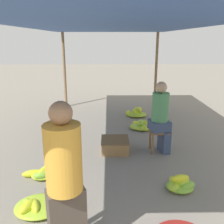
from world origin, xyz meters
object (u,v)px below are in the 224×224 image
object	(u,v)px
vendor_foreground	(65,181)
stool	(159,134)
banana_pile_left_0	(44,173)
banana_pile_right_0	(180,184)
banana_pile_right_2	(136,113)
banana_pile_right_1	(143,125)
vendor_seated	(161,116)
crate_near	(115,145)
banana_pile_left_1	(36,206)

from	to	relation	value
vendor_foreground	stool	bearing A→B (deg)	60.10
banana_pile_left_0	banana_pile_right_0	xyz separation A→B (m)	(1.99, -0.34, -0.00)
banana_pile_right_0	banana_pile_right_2	bearing A→B (deg)	93.90
stool	banana_pile_right_1	distance (m)	1.31
vendor_seated	banana_pile_right_2	bearing A→B (deg)	94.89
banana_pile_right_1	crate_near	size ratio (longest dim) A/B	1.18
vendor_seated	stool	bearing A→B (deg)	167.85
stool	crate_near	size ratio (longest dim) A/B	0.82
banana_pile_right_0	banana_pile_left_0	bearing A→B (deg)	170.34
vendor_foreground	banana_pile_right_2	bearing A→B (deg)	75.77
banana_pile_left_1	banana_pile_right_0	world-z (taller)	banana_pile_right_0
stool	crate_near	distance (m)	0.84
banana_pile_right_0	banana_pile_right_2	xyz separation A→B (m)	(-0.24, 3.50, 0.01)
banana_pile_right_0	banana_pile_right_1	xyz separation A→B (m)	(-0.18, 2.53, -0.01)
vendor_foreground	banana_pile_right_0	world-z (taller)	vendor_foreground
banana_pile_right_1	crate_near	distance (m)	1.44
banana_pile_right_0	crate_near	size ratio (longest dim) A/B	0.90
banana_pile_left_0	banana_pile_left_1	size ratio (longest dim) A/B	0.95
vendor_seated	banana_pile_right_2	distance (m)	2.34
vendor_seated	crate_near	distance (m)	1.01
banana_pile_left_0	vendor_seated	bearing A→B (deg)	25.12
stool	banana_pile_left_0	xyz separation A→B (m)	(-1.92, -0.91, -0.26)
banana_pile_right_0	crate_near	xyz separation A→B (m)	(-0.88, 1.27, 0.04)
vendor_seated	banana_pile_left_0	distance (m)	2.23
banana_pile_right_2	crate_near	world-z (taller)	banana_pile_right_2
crate_near	vendor_foreground	bearing A→B (deg)	-102.55
banana_pile_left_1	banana_pile_right_2	size ratio (longest dim) A/B	1.00
vendor_seated	banana_pile_left_1	distance (m)	2.57
vendor_foreground	crate_near	world-z (taller)	vendor_foreground
stool	vendor_seated	bearing A→B (deg)	-12.15
vendor_seated	banana_pile_left_0	size ratio (longest dim) A/B	2.35
banana_pile_left_0	crate_near	world-z (taller)	crate_near
banana_pile_right_1	crate_near	bearing A→B (deg)	-119.14
banana_pile_right_0	crate_near	distance (m)	1.54
banana_pile_left_0	banana_pile_right_0	size ratio (longest dim) A/B	1.21
stool	banana_pile_right_1	size ratio (longest dim) A/B	0.70
banana_pile_left_1	crate_near	xyz separation A→B (m)	(1.02, 1.69, 0.06)
stool	banana_pile_left_0	bearing A→B (deg)	-154.56
banana_pile_right_1	banana_pile_right_2	world-z (taller)	banana_pile_right_2
banana_pile_left_1	banana_pile_right_2	xyz separation A→B (m)	(1.66, 3.93, 0.03)
vendor_foreground	banana_pile_right_0	xyz separation A→B (m)	(1.40, 1.06, -0.73)
banana_pile_left_1	vendor_foreground	bearing A→B (deg)	-52.15
banana_pile_right_1	banana_pile_right_2	distance (m)	0.98
stool	banana_pile_right_1	xyz separation A→B (m)	(-0.11, 1.27, -0.28)
vendor_seated	banana_pile_left_1	xyz separation A→B (m)	(-1.85, -1.67, -0.63)
vendor_foreground	vendor_seated	world-z (taller)	vendor_foreground
banana_pile_right_1	banana_pile_right_2	xyz separation A→B (m)	(-0.06, 0.98, 0.02)
vendor_seated	banana_pile_right_2	size ratio (longest dim) A/B	2.25
banana_pile_right_0	vendor_seated	bearing A→B (deg)	92.11
vendor_foreground	crate_near	distance (m)	2.49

